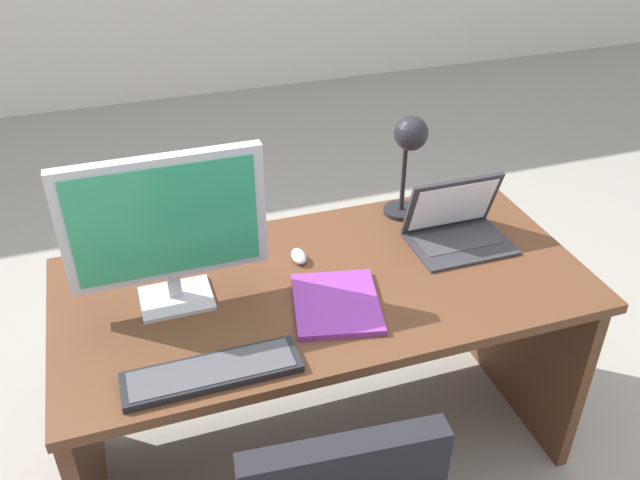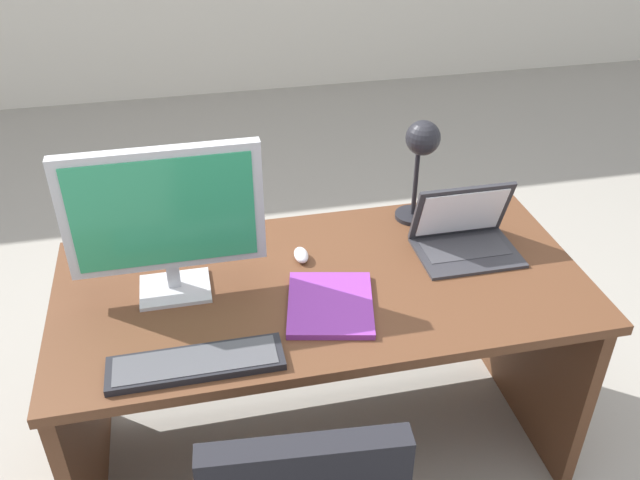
% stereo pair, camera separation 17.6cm
% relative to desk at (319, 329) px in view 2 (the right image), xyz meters
% --- Properties ---
extents(ground, '(12.00, 12.00, 0.00)m').
position_rel_desk_xyz_m(ground, '(0.00, 1.45, -0.51)').
color(ground, gray).
extents(desk, '(1.56, 0.75, 0.74)m').
position_rel_desk_xyz_m(desk, '(0.00, 0.00, 0.00)').
color(desk, '#56331E').
rests_on(desk, ground).
extents(monitor, '(0.54, 0.16, 0.45)m').
position_rel_desk_xyz_m(monitor, '(-0.43, -0.01, 0.49)').
color(monitor, '#B7BABF').
rests_on(monitor, desk).
extents(laptop, '(0.31, 0.23, 0.21)m').
position_rel_desk_xyz_m(laptop, '(0.47, 0.04, 0.29)').
color(laptop, '#2D2D33').
rests_on(laptop, desk).
extents(keyboard, '(0.44, 0.12, 0.02)m').
position_rel_desk_xyz_m(keyboard, '(-0.39, -0.33, 0.24)').
color(keyboard, black).
rests_on(keyboard, desk).
extents(mouse, '(0.04, 0.08, 0.03)m').
position_rel_desk_xyz_m(mouse, '(-0.04, 0.07, 0.25)').
color(mouse, silver).
rests_on(mouse, desk).
extents(desk_lamp, '(0.12, 0.15, 0.36)m').
position_rel_desk_xyz_m(desk_lamp, '(0.38, 0.21, 0.49)').
color(desk_lamp, black).
rests_on(desk_lamp, desk).
extents(book, '(0.29, 0.32, 0.02)m').
position_rel_desk_xyz_m(book, '(-0.01, -0.17, 0.24)').
color(book, purple).
rests_on(book, desk).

